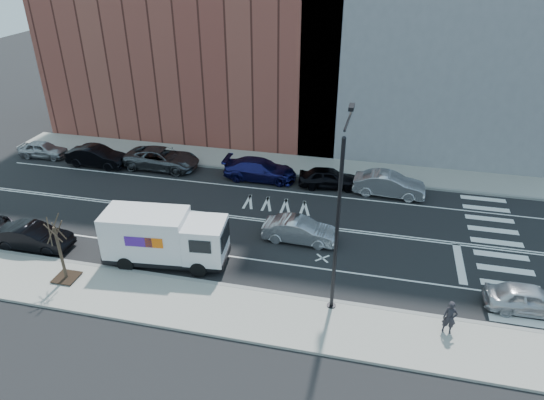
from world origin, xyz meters
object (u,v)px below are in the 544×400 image
at_px(fedex_van, 164,237).
at_px(pedestrian, 450,318).
at_px(near_parked_front, 529,299).
at_px(far_parked_a, 43,149).
at_px(driving_sedan, 300,230).
at_px(far_parked_b, 97,156).

distance_m(fedex_van, pedestrian, 15.09).
height_order(fedex_van, near_parked_front, fedex_van).
height_order(far_parked_a, near_parked_front, near_parked_front).
distance_m(driving_sedan, pedestrian, 10.11).
bearing_deg(fedex_van, far_parked_a, 138.49).
height_order(fedex_van, far_parked_a, fedex_van).
relative_size(fedex_van, far_parked_b, 1.45).
bearing_deg(far_parked_a, fedex_van, -128.20).
xyz_separation_m(fedex_van, far_parked_b, (-10.72, 10.92, -0.84)).
distance_m(near_parked_front, pedestrian, 4.75).
bearing_deg(near_parked_front, pedestrian, 121.61).
distance_m(fedex_van, driving_sedan, 7.93).
distance_m(far_parked_b, near_parked_front, 31.46).
xyz_separation_m(far_parked_a, near_parked_front, (34.85, -11.21, 0.02)).
bearing_deg(near_parked_front, far_parked_a, 70.53).
distance_m(driving_sedan, near_parked_front, 12.48).
bearing_deg(far_parked_a, near_parked_front, -110.48).
distance_m(far_parked_b, driving_sedan, 19.00).
height_order(fedex_van, driving_sedan, fedex_van).
xyz_separation_m(fedex_van, far_parked_a, (-15.99, 11.43, -0.95)).
bearing_deg(fedex_van, pedestrian, -15.03).
bearing_deg(near_parked_front, far_parked_b, 68.47).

